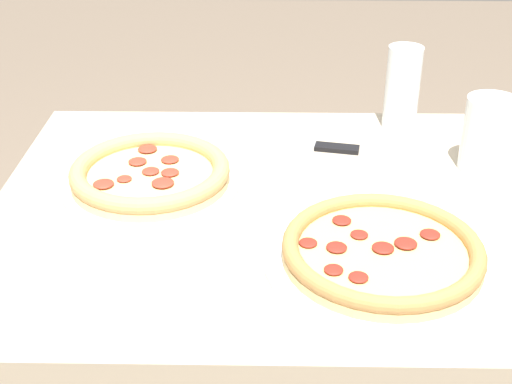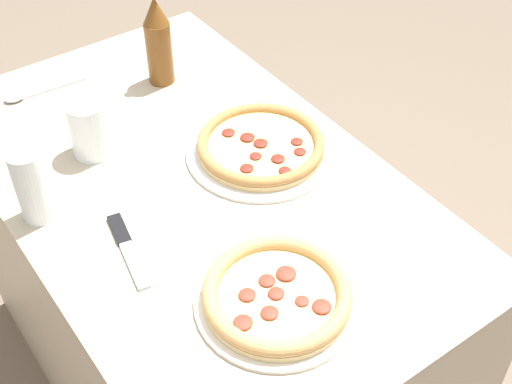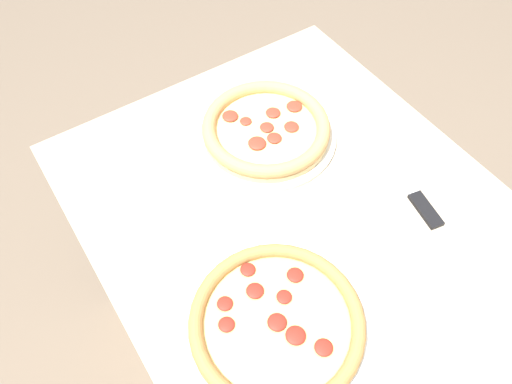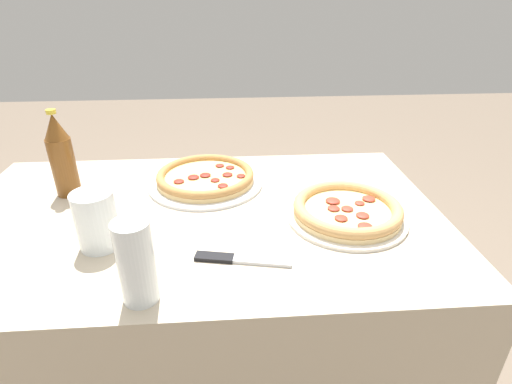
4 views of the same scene
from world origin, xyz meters
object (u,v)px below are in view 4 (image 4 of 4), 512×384
object	(u,v)px
pizza_pepperoni	(347,211)
beer_bottle	(61,156)
glass_orange_juice	(137,266)
glass_water	(97,223)
pizza_veggie	(206,178)
knife	(238,259)

from	to	relation	value
pizza_pepperoni	beer_bottle	size ratio (longest dim) A/B	1.24
glass_orange_juice	beer_bottle	distance (m)	0.48
glass_orange_juice	glass_water	distance (m)	0.20
pizza_veggie	glass_orange_juice	xyz separation A→B (m)	(0.09, 0.43, 0.05)
pizza_veggie	knife	bearing A→B (deg)	102.33
pizza_pepperoni	glass_water	xyz separation A→B (m)	(0.52, 0.07, 0.03)
glass_orange_juice	glass_water	xyz separation A→B (m)	(0.11, -0.16, -0.01)
glass_orange_juice	beer_bottle	xyz separation A→B (m)	(0.25, -0.40, 0.04)
pizza_veggie	knife	xyz separation A→B (m)	(-0.07, 0.34, -0.01)
pizza_pepperoni	beer_bottle	world-z (taller)	beer_bottle
glass_orange_juice	pizza_veggie	bearing A→B (deg)	-101.74
beer_bottle	knife	size ratio (longest dim) A/B	1.16
pizza_pepperoni	knife	xyz separation A→B (m)	(0.25, 0.14, -0.02)
glass_water	pizza_veggie	bearing A→B (deg)	-126.37
glass_orange_juice	knife	distance (m)	0.20
pizza_veggie	glass_water	xyz separation A→B (m)	(0.20, 0.27, 0.04)
pizza_pepperoni	glass_water	distance (m)	0.53
pizza_veggie	beer_bottle	distance (m)	0.35
pizza_pepperoni	glass_orange_juice	world-z (taller)	glass_orange_juice
pizza_veggie	pizza_pepperoni	bearing A→B (deg)	148.06
glass_orange_juice	knife	world-z (taller)	glass_orange_juice
glass_water	beer_bottle	xyz separation A→B (m)	(0.14, -0.24, 0.05)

